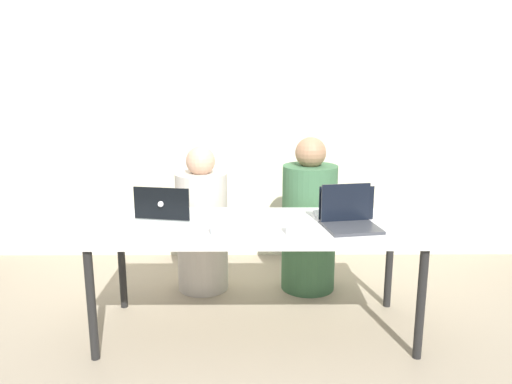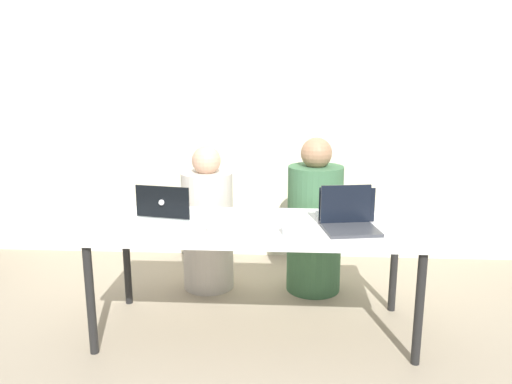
# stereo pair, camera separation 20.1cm
# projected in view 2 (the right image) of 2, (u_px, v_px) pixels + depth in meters

# --- Properties ---
(ground_plane) EXTENTS (12.00, 12.00, 0.00)m
(ground_plane) POSITION_uv_depth(u_px,v_px,m) (255.00, 329.00, 3.18)
(ground_plane) COLOR gray
(back_wall) EXTENTS (5.05, 0.10, 2.68)m
(back_wall) POSITION_uv_depth(u_px,v_px,m) (266.00, 104.00, 4.25)
(back_wall) COLOR beige
(back_wall) RESTS_ON ground
(desk) EXTENTS (1.94, 0.76, 0.70)m
(desk) POSITION_uv_depth(u_px,v_px,m) (255.00, 232.00, 3.03)
(desk) COLOR silver
(desk) RESTS_ON ground
(person_on_left) EXTENTS (0.46, 0.46, 1.08)m
(person_on_left) POSITION_uv_depth(u_px,v_px,m) (208.00, 226.00, 3.73)
(person_on_left) COLOR #BBB3A8
(person_on_left) RESTS_ON ground
(person_on_right) EXTENTS (0.42, 0.42, 1.15)m
(person_on_right) POSITION_uv_depth(u_px,v_px,m) (314.00, 224.00, 3.68)
(person_on_right) COLOR #396340
(person_on_right) RESTS_ON ground
(laptop_back_left) EXTENTS (0.39, 0.29, 0.22)m
(laptop_back_left) POSITION_uv_depth(u_px,v_px,m) (168.00, 210.00, 3.15)
(laptop_back_left) COLOR #AEB7B4
(laptop_back_left) RESTS_ON desk
(laptop_back_right) EXTENTS (0.34, 0.27, 0.22)m
(laptop_back_right) POSITION_uv_depth(u_px,v_px,m) (344.00, 213.00, 3.08)
(laptop_back_right) COLOR #B3B3BA
(laptop_back_right) RESTS_ON desk
(laptop_front_right) EXTENTS (0.34, 0.31, 0.25)m
(laptop_front_right) POSITION_uv_depth(u_px,v_px,m) (349.00, 220.00, 2.90)
(laptop_front_right) COLOR #36383D
(laptop_front_right) RESTS_ON desk
(water_glass_right) EXTENTS (0.08, 0.08, 0.09)m
(water_glass_right) POSITION_uv_depth(u_px,v_px,m) (290.00, 229.00, 2.79)
(water_glass_right) COLOR silver
(water_glass_right) RESTS_ON desk
(water_glass_left) EXTENTS (0.06, 0.06, 0.09)m
(water_glass_left) POSITION_uv_depth(u_px,v_px,m) (213.00, 228.00, 2.80)
(water_glass_left) COLOR silver
(water_glass_left) RESTS_ON desk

